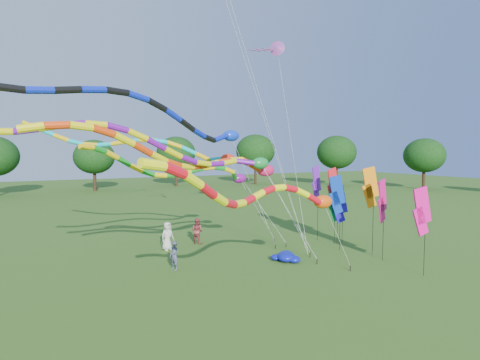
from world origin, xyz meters
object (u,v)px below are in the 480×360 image
tube_kite_red (276,195)px  blue_nylon_heap (285,259)px  tube_kite_orange (200,159)px  person_c (197,231)px  person_b (174,256)px  person_a (167,236)px

tube_kite_red → blue_nylon_heap: 8.35m
tube_kite_orange → person_c: tube_kite_orange is taller
tube_kite_red → blue_nylon_heap: tube_kite_red is taller
person_c → blue_nylon_heap: bearing=168.5°
tube_kite_orange → person_b: bearing=83.8°
person_c → person_a: bearing=75.8°
tube_kite_red → tube_kite_orange: 4.64m
tube_kite_orange → blue_nylon_heap: size_ratio=8.60×
blue_nylon_heap → person_a: size_ratio=0.95×
tube_kite_red → person_c: 12.94m
blue_nylon_heap → person_c: 7.16m
tube_kite_orange → tube_kite_red: bearing=-83.9°
tube_kite_orange → blue_nylon_heap: 8.18m
person_a → tube_kite_orange: bearing=-113.8°
person_b → person_a: bearing=139.0°
tube_kite_red → person_a: 12.08m
tube_kite_orange → person_c: (3.02, 8.07, -5.05)m
person_b → tube_kite_red: bearing=-14.8°
tube_kite_red → tube_kite_orange: size_ratio=0.83×
blue_nylon_heap → person_a: bearing=130.6°
blue_nylon_heap → person_c: size_ratio=0.97×
person_a → person_b: bearing=-121.4°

